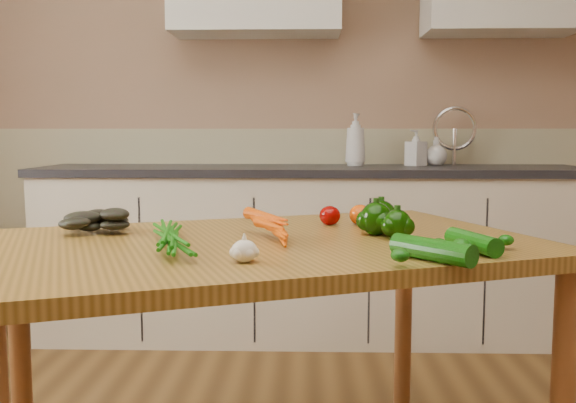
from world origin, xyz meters
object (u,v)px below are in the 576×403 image
(soap_bottle_c, at_px, (436,151))
(carrot_bunch, at_px, (239,229))
(zucchini_a, at_px, (473,242))
(pepper_b, at_px, (381,217))
(garlic_bulb, at_px, (244,251))
(tomato_b, at_px, (360,215))
(soap_bottle_b, at_px, (416,148))
(table, at_px, (267,271))
(zucchini_b, at_px, (432,250))
(soap_bottle_a, at_px, (355,140))
(leafy_greens, at_px, (88,215))
(pepper_c, at_px, (397,224))
(tomato_c, at_px, (366,214))
(tomato_a, at_px, (330,216))
(pepper_a, at_px, (376,219))

(soap_bottle_c, bearing_deg, carrot_bunch, 53.89)
(carrot_bunch, distance_m, zucchini_a, 0.60)
(carrot_bunch, height_order, pepper_b, pepper_b)
(garlic_bulb, distance_m, tomato_b, 0.68)
(soap_bottle_b, bearing_deg, table, -60.64)
(tomato_b, height_order, zucchini_b, tomato_b)
(table, xyz_separation_m, soap_bottle_c, (0.81, 1.76, 0.28))
(soap_bottle_a, relative_size, soap_bottle_c, 1.85)
(pepper_b, xyz_separation_m, tomato_b, (-0.05, 0.15, -0.01))
(carrot_bunch, height_order, tomato_b, carrot_bunch)
(garlic_bulb, bearing_deg, leafy_greens, 140.22)
(table, bearing_deg, garlic_bulb, -117.57)
(pepper_b, distance_m, pepper_c, 0.13)
(zucchini_a, bearing_deg, soap_bottle_b, 84.70)
(table, distance_m, leafy_greens, 0.56)
(table, distance_m, tomato_c, 0.47)
(table, distance_m, soap_bottle_b, 1.89)
(leafy_greens, bearing_deg, zucchini_a, -14.44)
(table, bearing_deg, carrot_bunch, -169.75)
(soap_bottle_a, relative_size, zucchini_a, 1.47)
(tomato_a, bearing_deg, carrot_bunch, -127.31)
(zucchini_a, bearing_deg, soap_bottle_c, 81.40)
(soap_bottle_b, bearing_deg, tomato_c, -54.49)
(leafy_greens, height_order, zucchini_a, leafy_greens)
(garlic_bulb, bearing_deg, table, 83.71)
(carrot_bunch, xyz_separation_m, zucchini_a, (0.59, -0.12, -0.01))
(pepper_b, relative_size, tomato_c, 1.50)
(soap_bottle_b, bearing_deg, zucchini_b, -47.18)
(pepper_b, xyz_separation_m, tomato_a, (-0.15, 0.14, -0.02))
(tomato_a, bearing_deg, table, -122.18)
(tomato_b, relative_size, zucchini_b, 0.33)
(tomato_a, bearing_deg, soap_bottle_b, 70.36)
(tomato_c, bearing_deg, soap_bottle_a, 87.22)
(pepper_c, bearing_deg, zucchini_b, -83.29)
(pepper_c, distance_m, zucchini_b, 0.31)
(pepper_a, height_order, zucchini_a, pepper_a)
(pepper_b, bearing_deg, pepper_a, -111.55)
(soap_bottle_b, relative_size, pepper_c, 2.38)
(soap_bottle_b, xyz_separation_m, zucchini_a, (-0.18, -1.89, -0.19))
(leafy_greens, relative_size, garlic_bulb, 3.45)
(tomato_b, bearing_deg, zucchini_a, -62.35)
(soap_bottle_a, relative_size, zucchini_b, 1.29)
(table, distance_m, zucchini_a, 0.56)
(garlic_bulb, xyz_separation_m, zucchini_b, (0.43, 0.02, 0.00))
(garlic_bulb, bearing_deg, soap_bottle_b, 70.27)
(garlic_bulb, distance_m, pepper_c, 0.52)
(soap_bottle_a, xyz_separation_m, pepper_b, (-0.04, -1.56, -0.21))
(pepper_b, bearing_deg, leafy_greens, -177.42)
(leafy_greens, bearing_deg, tomato_b, 12.91)
(soap_bottle_c, xyz_separation_m, tomato_c, (-0.51, -1.42, -0.17))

